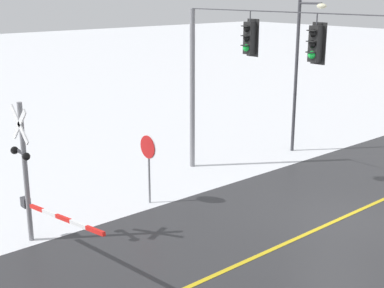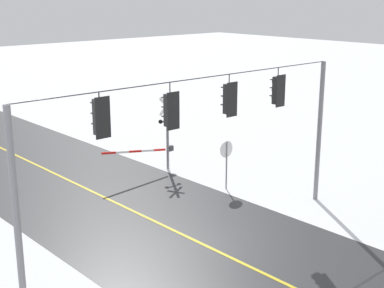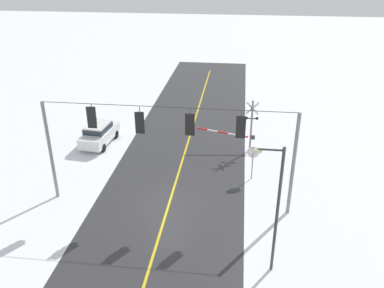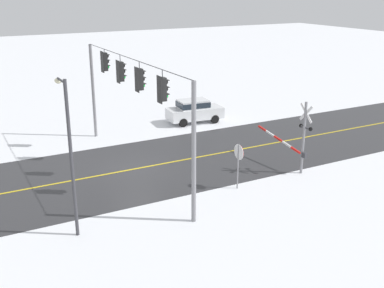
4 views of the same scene
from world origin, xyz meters
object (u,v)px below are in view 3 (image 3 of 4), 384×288
(stop_sign, at_px, (253,156))
(parked_car_white, at_px, (99,133))
(streetlamp_near, at_px, (274,200))
(railroad_crossing, at_px, (246,126))

(stop_sign, distance_m, parked_car_white, 12.43)
(stop_sign, height_order, parked_car_white, stop_sign)
(stop_sign, bearing_deg, parked_car_white, -18.28)
(stop_sign, xyz_separation_m, parked_car_white, (11.78, -3.89, -0.76))
(parked_car_white, xyz_separation_m, streetlamp_near, (-12.42, 12.35, 2.96))
(railroad_crossing, bearing_deg, streetlamp_near, 94.98)
(parked_car_white, bearing_deg, streetlamp_near, 135.16)
(stop_sign, relative_size, streetlamp_near, 0.36)
(railroad_crossing, relative_size, parked_car_white, 1.05)
(parked_car_white, bearing_deg, stop_sign, 161.72)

